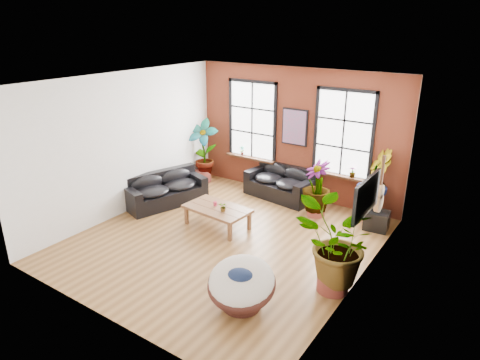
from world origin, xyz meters
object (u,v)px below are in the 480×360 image
object	(u,v)px
papasan_chair	(241,284)
sofa_left	(165,190)
sofa_back	(282,183)
coffee_table	(217,210)

from	to	relation	value
papasan_chair	sofa_left	bearing A→B (deg)	129.61
sofa_back	papasan_chair	size ratio (longest dim) A/B	1.35
sofa_back	papasan_chair	world-z (taller)	sofa_back
sofa_back	sofa_left	xyz separation A→B (m)	(-2.35, -2.15, -0.02)
sofa_left	papasan_chair	world-z (taller)	papasan_chair
sofa_back	sofa_left	world-z (taller)	sofa_back
coffee_table	sofa_back	bearing A→B (deg)	86.24
papasan_chair	coffee_table	bearing A→B (deg)	115.44
coffee_table	papasan_chair	distance (m)	3.08
sofa_back	papasan_chair	bearing A→B (deg)	-61.03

